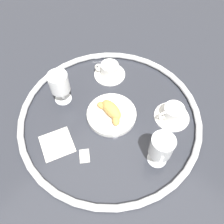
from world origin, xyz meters
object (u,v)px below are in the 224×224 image
at_px(croissant_large, 111,110).
at_px(coffee_cup_near, 173,113).
at_px(coffee_cup_far, 109,70).
at_px(folded_napkin, 57,144).
at_px(sugar_packet, 84,156).
at_px(juice_glass_right, 161,147).
at_px(juice_glass_left, 59,84).
at_px(pastry_plate, 112,114).

height_order(croissant_large, coffee_cup_near, croissant_large).
distance_m(coffee_cup_far, folded_napkin, 0.39).
bearing_deg(coffee_cup_far, sugar_packet, 118.53).
distance_m(juice_glass_right, sugar_packet, 0.27).
height_order(croissant_large, sugar_packet, croissant_large).
distance_m(croissant_large, coffee_cup_near, 0.23).
height_order(coffee_cup_near, folded_napkin, coffee_cup_near).
height_order(croissant_large, juice_glass_left, juice_glass_left).
bearing_deg(pastry_plate, juice_glass_right, 172.37).
relative_size(croissant_large, juice_glass_left, 0.96).
relative_size(sugar_packet, folded_napkin, 0.45).
relative_size(pastry_plate, juice_glass_left, 1.37).
height_order(juice_glass_right, sugar_packet, juice_glass_right).
bearing_deg(juice_glass_left, coffee_cup_far, -103.65).
bearing_deg(croissant_large, pastry_plate, -102.42).
height_order(coffee_cup_far, juice_glass_left, juice_glass_left).
height_order(coffee_cup_far, juice_glass_right, juice_glass_right).
bearing_deg(juice_glass_right, sugar_packet, 38.75).
bearing_deg(coffee_cup_far, coffee_cup_near, 178.18).
bearing_deg(coffee_cup_near, croissant_large, 40.46).
xyz_separation_m(pastry_plate, sugar_packet, (-0.04, 0.19, -0.01)).
bearing_deg(coffee_cup_far, pastry_plate, 133.88).
bearing_deg(folded_napkin, sugar_packet, -163.62).
distance_m(croissant_large, sugar_packet, 0.19).
xyz_separation_m(coffee_cup_far, juice_glass_left, (0.05, 0.22, 0.07)).
relative_size(juice_glass_right, folded_napkin, 1.27).
height_order(croissant_large, juice_glass_right, juice_glass_right).
relative_size(juice_glass_left, folded_napkin, 1.27).
height_order(pastry_plate, coffee_cup_near, coffee_cup_near).
height_order(coffee_cup_near, coffee_cup_far, same).
relative_size(croissant_large, coffee_cup_near, 0.98).
relative_size(croissant_large, folded_napkin, 1.22).
relative_size(pastry_plate, coffee_cup_far, 1.41).
bearing_deg(croissant_large, sugar_packet, 101.33).
distance_m(croissant_large, coffee_cup_far, 0.22).
distance_m(pastry_plate, coffee_cup_far, 0.22).
xyz_separation_m(pastry_plate, juice_glass_right, (-0.23, 0.03, 0.08)).
distance_m(coffee_cup_far, juice_glass_left, 0.24).
distance_m(coffee_cup_near, juice_glass_right, 0.20).
height_order(pastry_plate, croissant_large, croissant_large).
bearing_deg(pastry_plate, coffee_cup_far, -46.12).
bearing_deg(juice_glass_right, folded_napkin, 31.89).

